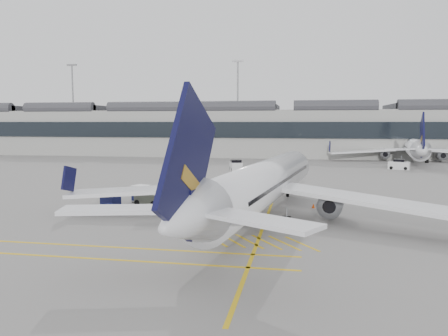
% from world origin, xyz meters
% --- Properties ---
extents(ground, '(220.00, 220.00, 0.00)m').
position_xyz_m(ground, '(0.00, 0.00, 0.00)').
color(ground, gray).
rests_on(ground, ground).
extents(terminal, '(200.00, 20.45, 12.40)m').
position_xyz_m(terminal, '(0.00, 71.93, 6.14)').
color(terminal, '#9E9E99').
rests_on(terminal, ground).
extents(light_masts, '(113.00, 0.60, 25.45)m').
position_xyz_m(light_masts, '(-1.67, 86.00, 14.49)').
color(light_masts, slate).
rests_on(light_masts, ground).
extents(apron_markings, '(0.25, 60.00, 0.01)m').
position_xyz_m(apron_markings, '(10.00, 10.00, 0.01)').
color(apron_markings, gold).
rests_on(apron_markings, ground).
extents(airliner_main, '(34.73, 38.21, 10.21)m').
position_xyz_m(airliner_main, '(9.66, 0.20, 3.00)').
color(airliner_main, white).
rests_on(airliner_main, ground).
extents(airliner_far, '(34.03, 37.44, 10.00)m').
position_xyz_m(airliner_far, '(35.82, 59.37, 2.94)').
color(airliner_far, white).
rests_on(airliner_far, ground).
extents(belt_loader, '(4.25, 1.76, 1.70)m').
position_xyz_m(belt_loader, '(2.38, 6.13, 0.50)').
color(belt_loader, silver).
rests_on(belt_loader, ground).
extents(baggage_cart_a, '(1.83, 1.56, 1.81)m').
position_xyz_m(baggage_cart_a, '(4.17, 9.78, 0.97)').
color(baggage_cart_a, gray).
rests_on(baggage_cart_a, ground).
extents(baggage_cart_b, '(2.07, 1.89, 1.79)m').
position_xyz_m(baggage_cart_b, '(-3.22, 5.68, 0.96)').
color(baggage_cart_b, gray).
rests_on(baggage_cart_b, ground).
extents(baggage_cart_c, '(2.02, 1.75, 1.93)m').
position_xyz_m(baggage_cart_c, '(1.55, 5.04, 1.04)').
color(baggage_cart_c, gray).
rests_on(baggage_cart_c, ground).
extents(baggage_cart_d, '(1.98, 1.78, 1.74)m').
position_xyz_m(baggage_cart_d, '(-5.11, 2.41, 0.93)').
color(baggage_cart_d, gray).
rests_on(baggage_cart_d, ground).
extents(ramp_agent_a, '(0.65, 0.69, 1.59)m').
position_xyz_m(ramp_agent_a, '(3.87, 7.05, 0.79)').
color(ramp_agent_a, '#F64D0C').
rests_on(ramp_agent_a, ground).
extents(ramp_agent_b, '(0.92, 0.74, 1.78)m').
position_xyz_m(ramp_agent_b, '(2.00, 3.66, 0.89)').
color(ramp_agent_b, '#EE600C').
rests_on(ramp_agent_b, ground).
extents(pushback_tug, '(2.85, 2.09, 1.44)m').
position_xyz_m(pushback_tug, '(-2.01, 4.56, 0.64)').
color(pushback_tug, '#53574A').
rests_on(pushback_tug, ground).
extents(safety_cone_nose, '(0.39, 0.39, 0.55)m').
position_xyz_m(safety_cone_nose, '(8.45, 22.40, 0.27)').
color(safety_cone_nose, '#F24C0A').
rests_on(safety_cone_nose, ground).
extents(safety_cone_engine, '(0.33, 0.33, 0.46)m').
position_xyz_m(safety_cone_engine, '(14.10, 5.79, 0.23)').
color(safety_cone_engine, '#F24C0A').
rests_on(safety_cone_engine, ground).
extents(service_van_left, '(3.48, 1.97, 1.71)m').
position_xyz_m(service_van_left, '(-5.72, 32.61, 0.77)').
color(service_van_left, silver).
rests_on(service_van_left, ground).
extents(service_van_mid, '(2.75, 3.98, 1.86)m').
position_xyz_m(service_van_mid, '(1.91, 36.92, 0.83)').
color(service_van_mid, silver).
rests_on(service_van_mid, ground).
extents(service_van_right, '(3.86, 2.75, 1.80)m').
position_xyz_m(service_van_right, '(29.74, 43.72, 0.80)').
color(service_van_right, silver).
rests_on(service_van_right, ground).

